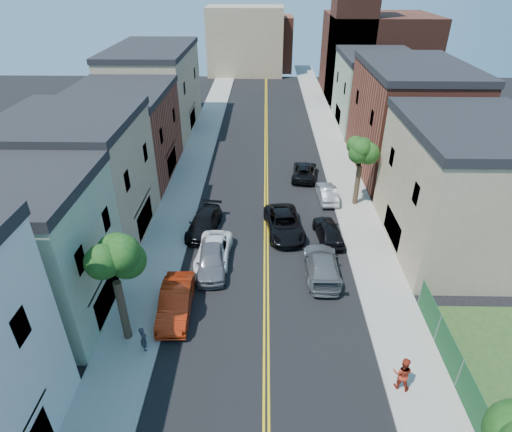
# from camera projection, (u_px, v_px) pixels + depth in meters

# --- Properties ---
(sidewalk_left) EXTENTS (3.20, 100.00, 0.15)m
(sidewalk_left) POSITION_uv_depth(u_px,v_px,m) (195.00, 158.00, 46.39)
(sidewalk_left) COLOR gray
(sidewalk_left) RESTS_ON ground
(sidewalk_right) EXTENTS (3.20, 100.00, 0.15)m
(sidewalk_right) POSITION_uv_depth(u_px,v_px,m) (338.00, 159.00, 46.11)
(sidewalk_right) COLOR gray
(sidewalk_right) RESTS_ON ground
(curb_left) EXTENTS (0.30, 100.00, 0.15)m
(curb_left) POSITION_uv_depth(u_px,v_px,m) (210.00, 158.00, 46.36)
(curb_left) COLOR gray
(curb_left) RESTS_ON ground
(curb_right) EXTENTS (0.30, 100.00, 0.15)m
(curb_right) POSITION_uv_depth(u_px,v_px,m) (322.00, 159.00, 46.14)
(curb_right) COLOR gray
(curb_right) RESTS_ON ground
(bldg_left_palegrn) EXTENTS (9.00, 8.00, 8.50)m
(bldg_left_palegrn) POSITION_uv_depth(u_px,v_px,m) (20.00, 256.00, 23.76)
(bldg_left_palegrn) COLOR gray
(bldg_left_palegrn) RESTS_ON ground
(bldg_left_tan_near) EXTENTS (9.00, 10.00, 9.00)m
(bldg_left_tan_near) POSITION_uv_depth(u_px,v_px,m) (80.00, 182.00, 31.36)
(bldg_left_tan_near) COLOR #998466
(bldg_left_tan_near) RESTS_ON ground
(bldg_left_brick) EXTENTS (9.00, 12.00, 8.00)m
(bldg_left_brick) POSITION_uv_depth(u_px,v_px,m) (124.00, 137.00, 41.05)
(bldg_left_brick) COLOR brown
(bldg_left_brick) RESTS_ON ground
(bldg_left_tan_far) EXTENTS (9.00, 16.00, 9.50)m
(bldg_left_tan_far) POSITION_uv_depth(u_px,v_px,m) (155.00, 92.00, 52.67)
(bldg_left_tan_far) COLOR #998466
(bldg_left_tan_far) RESTS_ON ground
(bldg_right_tan) EXTENTS (9.00, 12.00, 9.00)m
(bldg_right_tan) POSITION_uv_depth(u_px,v_px,m) (463.00, 192.00, 30.01)
(bldg_right_tan) COLOR #998466
(bldg_right_tan) RESTS_ON ground
(bldg_right_brick) EXTENTS (9.00, 14.00, 10.00)m
(bldg_right_brick) POSITION_uv_depth(u_px,v_px,m) (407.00, 122.00, 41.76)
(bldg_right_brick) COLOR brown
(bldg_right_brick) RESTS_ON ground
(bldg_right_palegrn) EXTENTS (9.00, 12.00, 8.50)m
(bldg_right_palegrn) POSITION_uv_depth(u_px,v_px,m) (375.00, 93.00, 54.15)
(bldg_right_palegrn) COLOR gray
(bldg_right_palegrn) RESTS_ON ground
(church) EXTENTS (16.20, 14.20, 22.60)m
(church) POSITION_uv_depth(u_px,v_px,m) (371.00, 48.00, 65.50)
(church) COLOR #4C2319
(church) RESTS_ON ground
(backdrop_left) EXTENTS (14.00, 8.00, 12.00)m
(backdrop_left) POSITION_uv_depth(u_px,v_px,m) (245.00, 41.00, 79.30)
(backdrop_left) COLOR #998466
(backdrop_left) RESTS_ON ground
(backdrop_center) EXTENTS (10.00, 8.00, 10.00)m
(backdrop_center) POSITION_uv_depth(u_px,v_px,m) (266.00, 44.00, 83.17)
(backdrop_center) COLOR brown
(backdrop_center) RESTS_ON ground
(fence_right) EXTENTS (0.04, 15.00, 1.90)m
(fence_right) POSITION_uv_depth(u_px,v_px,m) (472.00, 401.00, 19.40)
(fence_right) COLOR #143F1E
(fence_right) RESTS_ON sidewalk_right
(tree_left_mid) EXTENTS (5.20, 5.20, 9.29)m
(tree_left_mid) POSITION_uv_depth(u_px,v_px,m) (109.00, 244.00, 20.75)
(tree_left_mid) COLOR #3D291E
(tree_left_mid) RESTS_ON sidewalk_left
(tree_right_far) EXTENTS (4.40, 4.40, 8.03)m
(tree_right_far) POSITION_uv_depth(u_px,v_px,m) (363.00, 144.00, 34.62)
(tree_right_far) COLOR #3D291E
(tree_right_far) RESTS_ON sidewalk_right
(red_sedan) EXTENTS (1.99, 5.20, 1.69)m
(red_sedan) POSITION_uv_depth(u_px,v_px,m) (176.00, 302.00, 25.50)
(red_sedan) COLOR #B4280C
(red_sedan) RESTS_ON ground
(white_pickup) EXTENTS (2.52, 5.13, 1.40)m
(white_pickup) POSITION_uv_depth(u_px,v_px,m) (214.00, 252.00, 30.20)
(white_pickup) COLOR white
(white_pickup) RESTS_ON ground
(grey_car_left) EXTENTS (2.31, 5.04, 1.68)m
(grey_car_left) POSITION_uv_depth(u_px,v_px,m) (212.00, 260.00, 29.11)
(grey_car_left) COLOR slate
(grey_car_left) RESTS_ON ground
(black_car_left) EXTENTS (2.79, 5.44, 1.51)m
(black_car_left) POSITION_uv_depth(u_px,v_px,m) (204.00, 223.00, 33.45)
(black_car_left) COLOR black
(black_car_left) RESTS_ON ground
(grey_car_right) EXTENTS (2.28, 5.55, 1.61)m
(grey_car_right) POSITION_uv_depth(u_px,v_px,m) (322.00, 265.00, 28.69)
(grey_car_right) COLOR #595C60
(grey_car_right) RESTS_ON ground
(black_car_right) EXTENTS (2.26, 4.60, 1.51)m
(black_car_right) POSITION_uv_depth(u_px,v_px,m) (328.00, 231.00, 32.46)
(black_car_right) COLOR black
(black_car_right) RESTS_ON ground
(silver_car_right) EXTENTS (1.71, 4.31, 1.40)m
(silver_car_right) POSITION_uv_depth(u_px,v_px,m) (327.00, 193.00, 37.97)
(silver_car_right) COLOR #9FA1A7
(silver_car_right) RESTS_ON ground
(dark_car_right_far) EXTENTS (2.91, 5.20, 1.37)m
(dark_car_right_far) POSITION_uv_depth(u_px,v_px,m) (304.00, 171.00, 42.02)
(dark_car_right_far) COLOR black
(dark_car_right_far) RESTS_ON ground
(black_suv_lane) EXTENTS (3.41, 6.10, 1.61)m
(black_suv_lane) POSITION_uv_depth(u_px,v_px,m) (284.00, 224.00, 33.23)
(black_suv_lane) COLOR black
(black_suv_lane) RESTS_ON ground
(pedestrian_left) EXTENTS (0.57, 0.68, 1.58)m
(pedestrian_left) POSITION_uv_depth(u_px,v_px,m) (143.00, 339.00, 22.86)
(pedestrian_left) COLOR #27272F
(pedestrian_left) RESTS_ON sidewalk_left
(pedestrian_right) EXTENTS (1.15, 1.03, 1.96)m
(pedestrian_right) POSITION_uv_depth(u_px,v_px,m) (402.00, 373.00, 20.69)
(pedestrian_right) COLOR #9E2B18
(pedestrian_right) RESTS_ON sidewalk_right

